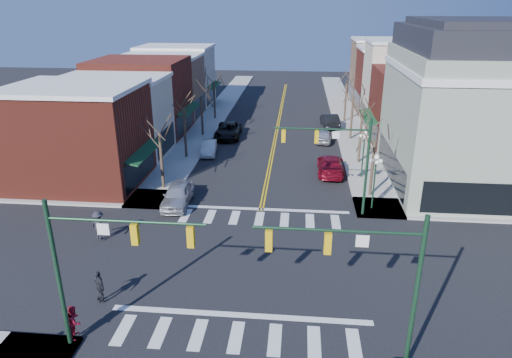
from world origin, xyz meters
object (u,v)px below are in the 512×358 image
(pedestrian_dark_b, at_px, (99,225))
(car_right_far, at_px, (330,120))
(car_right_mid, at_px, (324,136))
(pedestrian_red_b, at_px, (74,321))
(car_right_near, at_px, (330,165))
(lamppost_corner, at_px, (375,173))
(pedestrian_dark_a, at_px, (99,286))
(lamppost_midblock, at_px, (364,146))
(car_left_near, at_px, (178,195))
(victorian_corner, at_px, (474,107))
(car_left_mid, at_px, (209,148))
(car_left_far, at_px, (228,130))

(pedestrian_dark_b, bearing_deg, car_right_far, -95.08)
(car_right_mid, relative_size, pedestrian_red_b, 2.52)
(car_right_near, bearing_deg, pedestrian_dark_b, 42.91)
(car_right_mid, xyz_separation_m, pedestrian_red_b, (-12.75, -32.80, 0.26))
(car_right_far, bearing_deg, lamppost_corner, 88.05)
(pedestrian_red_b, distance_m, pedestrian_dark_a, 2.73)
(lamppost_midblock, distance_m, car_right_near, 3.54)
(car_right_near, bearing_deg, car_left_near, 34.75)
(lamppost_midblock, bearing_deg, car_right_far, 95.94)
(victorian_corner, xyz_separation_m, car_right_mid, (-11.05, 11.33, -5.95))
(car_right_far, bearing_deg, pedestrian_dark_a, 63.17)
(pedestrian_dark_b, bearing_deg, victorian_corner, -131.43)
(lamppost_midblock, distance_m, car_left_mid, 15.74)
(lamppost_midblock, bearing_deg, victorian_corner, -3.45)
(victorian_corner, bearing_deg, car_right_mid, 134.29)
(lamppost_midblock, xyz_separation_m, car_left_near, (-14.60, -7.00, -2.14))
(victorian_corner, bearing_deg, car_left_near, -164.15)
(victorian_corner, bearing_deg, car_left_far, 150.99)
(car_left_near, distance_m, pedestrian_red_b, 15.00)
(lamppost_corner, distance_m, car_right_far, 23.96)
(car_left_far, distance_m, pedestrian_red_b, 33.65)
(lamppost_corner, xyz_separation_m, lamppost_midblock, (0.00, 6.50, 0.00))
(car_left_far, bearing_deg, car_right_mid, -6.48)
(car_right_near, relative_size, car_right_far, 1.11)
(car_left_far, distance_m, pedestrian_dark_b, 25.02)
(car_right_mid, bearing_deg, pedestrian_red_b, 75.74)
(victorian_corner, distance_m, car_right_mid, 16.91)
(car_right_mid, height_order, pedestrian_dark_b, pedestrian_dark_b)
(lamppost_corner, distance_m, car_right_mid, 17.69)
(car_left_mid, relative_size, pedestrian_dark_b, 2.09)
(lamppost_midblock, xyz_separation_m, pedestrian_dark_b, (-18.20, -12.96, -1.84))
(lamppost_corner, height_order, pedestrian_dark_b, lamppost_corner)
(car_left_mid, bearing_deg, car_left_far, 74.02)
(car_left_near, bearing_deg, car_right_far, 60.14)
(car_right_near, height_order, car_right_mid, car_right_near)
(lamppost_corner, distance_m, car_left_near, 14.76)
(car_left_far, bearing_deg, pedestrian_dark_b, -102.99)
(lamppost_midblock, relative_size, pedestrian_dark_b, 2.23)
(car_left_mid, xyz_separation_m, pedestrian_dark_b, (-3.60, -18.37, 0.45))
(car_right_near, bearing_deg, victorian_corner, 173.40)
(car_left_mid, height_order, pedestrian_red_b, pedestrian_red_b)
(victorian_corner, distance_m, car_right_far, 21.28)
(car_right_near, distance_m, pedestrian_red_b, 26.30)
(lamppost_corner, height_order, car_right_near, lamppost_corner)
(car_left_near, xyz_separation_m, pedestrian_dark_b, (-3.60, -5.96, 0.30))
(victorian_corner, height_order, car_right_mid, victorian_corner)
(lamppost_corner, bearing_deg, victorian_corner, 35.86)
(car_left_far, relative_size, pedestrian_dark_b, 3.00)
(car_left_mid, bearing_deg, victorian_corner, -20.93)
(lamppost_corner, relative_size, pedestrian_dark_b, 2.23)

